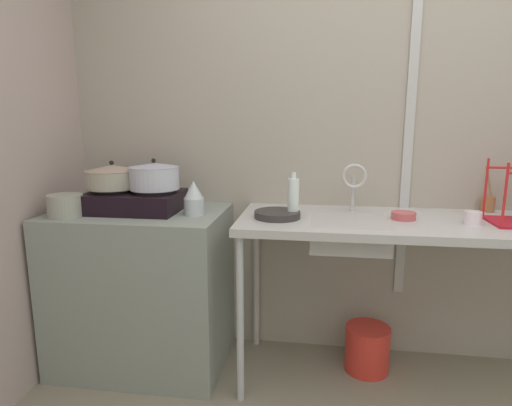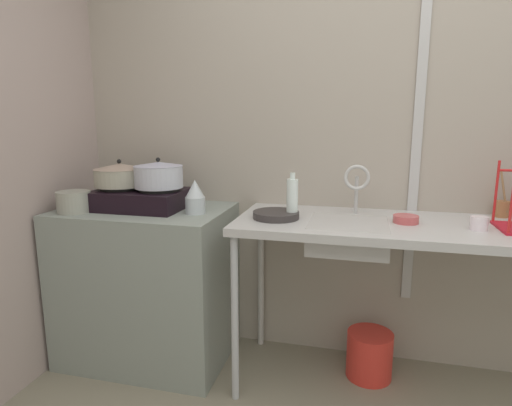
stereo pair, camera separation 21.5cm
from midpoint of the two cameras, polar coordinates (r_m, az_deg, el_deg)
name	(u,v)px [view 1 (the left image)]	position (r m, az deg, el deg)	size (l,w,h in m)	color
wall_back	(391,137)	(2.46, 15.45, 8.65)	(4.46, 0.10, 2.55)	#A79C8E
wall_metal_strip	(410,113)	(2.41, 17.79, 11.51)	(0.05, 0.01, 2.04)	#BCBABA
counter_concrete	(143,288)	(2.51, -17.51, -10.95)	(0.92, 0.62, 0.88)	gray
counter_sink	(405,232)	(2.18, 16.96, -3.81)	(1.65, 0.62, 0.88)	#BCBABA
stove	(135,200)	(2.38, -18.66, 0.31)	(0.49, 0.35, 0.12)	black
pot_on_left_burner	(112,176)	(2.42, -21.35, 3.35)	(0.28, 0.28, 0.15)	#A4A08D
pot_on_right_burner	(154,176)	(2.31, -16.26, 3.53)	(0.26, 0.26, 0.16)	silver
pot_beside_stove	(65,205)	(2.39, -26.84, -0.33)	(0.17, 0.17, 0.11)	#999A8D
percolator	(194,198)	(2.20, -11.21, 0.59)	(0.10, 0.10, 0.18)	silver
sink_basin	(349,233)	(2.11, 9.62, -4.06)	(0.37, 0.36, 0.13)	#BCBABA
faucet	(354,180)	(2.22, 10.49, 3.10)	(0.13, 0.07, 0.26)	#BCBABA
frying_pan	(277,214)	(2.10, -0.01, -1.59)	(0.23, 0.23, 0.03)	#322D2D
cup_by_rack	(473,218)	(2.17, 24.92, -1.90)	(0.08, 0.08, 0.06)	white
small_bowl_on_drainboard	(403,216)	(2.16, 16.73, -1.69)	(0.12, 0.12, 0.04)	#C24F52
bottle_by_sink	(293,198)	(2.09, 2.17, 0.72)	(0.06, 0.06, 0.23)	white
utensil_jar	(488,203)	(2.51, 26.86, -0.05)	(0.07, 0.07, 0.24)	#A5683F
bucket_on_floor	(367,348)	(2.50, 12.35, -18.77)	(0.24, 0.24, 0.25)	red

